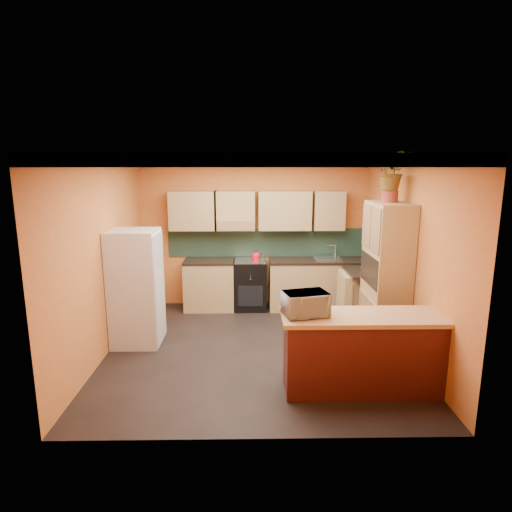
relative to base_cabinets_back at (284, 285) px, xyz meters
The scene contains 15 objects.
room_shell 2.30m from the base_cabinets_back, 109.29° to the right, with size 4.24×4.24×2.72m.
base_cabinets_back is the anchor object (origin of this frame).
countertop_back 0.46m from the base_cabinets_back, 90.00° to the right, with size 3.65×0.62×0.04m, color black.
stove 0.63m from the base_cabinets_back, behind, with size 0.58×0.58×0.91m, color black.
kettle 0.77m from the base_cabinets_back, behind, with size 0.17×0.17×0.18m, color #B80C1D, non-canonical shape.
sink 0.92m from the base_cabinets_back, ahead, with size 0.48×0.40×0.03m, color silver.
base_cabinets_right 1.53m from the base_cabinets_back, 35.38° to the right, with size 0.60×0.80×0.88m, color tan.
countertop_right 1.60m from the base_cabinets_back, 35.38° to the right, with size 0.62×0.80×0.04m, color black.
fridge 2.81m from the base_cabinets_back, 145.94° to the right, with size 0.68×0.66×1.70m, color silver.
pantry 2.25m from the base_cabinets_back, 53.13° to the right, with size 0.48×0.90×2.10m, color tan.
fern_pot 2.74m from the base_cabinets_back, 52.32° to the right, with size 0.22×0.22×0.16m, color maroon.
fern 2.97m from the base_cabinets_back, 52.32° to the right, with size 0.47×0.41×0.53m, color tan.
breakfast_bar 3.06m from the base_cabinets_back, 77.36° to the right, with size 1.80×0.55×0.88m, color #4F1612.
bar_top 3.09m from the base_cabinets_back, 77.36° to the right, with size 1.90×0.65×0.05m, color tan.
microwave 3.05m from the base_cabinets_back, 90.27° to the right, with size 0.49×0.33×0.27m, color silver.
Camera 1 is at (-0.10, -5.78, 2.59)m, focal length 30.00 mm.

